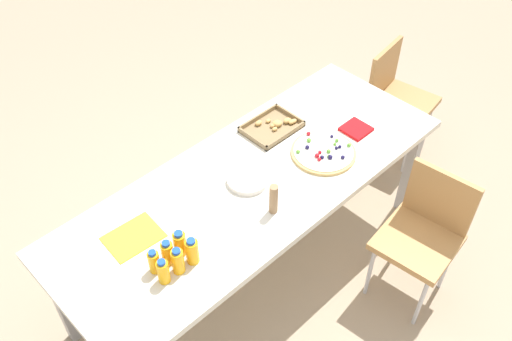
{
  "coord_description": "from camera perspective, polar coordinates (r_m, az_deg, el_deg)",
  "views": [
    {
      "loc": [
        -1.44,
        -1.49,
        2.84
      ],
      "look_at": [
        0.04,
        0.03,
        0.77
      ],
      "focal_mm": 39.08,
      "sensor_mm": 36.0,
      "label": 1
    }
  ],
  "objects": [
    {
      "name": "plate_stack",
      "position": [
        2.92,
        -0.88,
        -0.95
      ],
      "size": [
        0.22,
        0.22,
        0.03
      ],
      "color": "silver",
      "rests_on": "party_table"
    },
    {
      "name": "snack_tray",
      "position": [
        3.25,
        1.79,
        4.53
      ],
      "size": [
        0.32,
        0.24,
        0.04
      ],
      "color": "olive",
      "rests_on": "party_table"
    },
    {
      "name": "fruit_pizza",
      "position": [
        3.1,
        6.91,
        1.88
      ],
      "size": [
        0.36,
        0.36,
        0.05
      ],
      "color": "tan",
      "rests_on": "party_table"
    },
    {
      "name": "chair_end",
      "position": [
        4.07,
        14.12,
        7.66
      ],
      "size": [
        0.45,
        0.45,
        0.83
      ],
      "rotation": [
        0.0,
        0.0,
        3.29
      ],
      "color": "#B7844C",
      "rests_on": "ground_plane"
    },
    {
      "name": "paper_folder",
      "position": [
        2.74,
        -12.44,
        -6.66
      ],
      "size": [
        0.27,
        0.22,
        0.01
      ],
      "primitive_type": "cube",
      "rotation": [
        0.0,
        0.0,
        -0.06
      ],
      "color": "yellow",
      "rests_on": "party_table"
    },
    {
      "name": "juice_bottle_0",
      "position": [
        2.51,
        -9.48,
        -10.16
      ],
      "size": [
        0.05,
        0.05,
        0.14
      ],
      "color": "#FAAC14",
      "rests_on": "party_table"
    },
    {
      "name": "juice_bottle_3",
      "position": [
        2.56,
        -10.4,
        -9.17
      ],
      "size": [
        0.05,
        0.05,
        0.13
      ],
      "color": "#F9AD14",
      "rests_on": "party_table"
    },
    {
      "name": "napkin_stack",
      "position": [
        3.28,
        10.2,
        4.2
      ],
      "size": [
        0.15,
        0.15,
        0.02
      ],
      "primitive_type": "cube",
      "color": "red",
      "rests_on": "party_table"
    },
    {
      "name": "juice_bottle_5",
      "position": [
        2.6,
        -7.81,
        -7.39
      ],
      "size": [
        0.06,
        0.06,
        0.14
      ],
      "color": "#F9AC14",
      "rests_on": "party_table"
    },
    {
      "name": "chair_near_right",
      "position": [
        3.18,
        16.89,
        -5.71
      ],
      "size": [
        0.44,
        0.44,
        0.83
      ],
      "rotation": [
        0.0,
        0.0,
        1.68
      ],
      "color": "#B7844C",
      "rests_on": "ground_plane"
    },
    {
      "name": "cardboard_tube",
      "position": [
        2.73,
        1.81,
        -2.95
      ],
      "size": [
        0.04,
        0.04,
        0.17
      ],
      "primitive_type": "cylinder",
      "color": "#9E7A56",
      "rests_on": "party_table"
    },
    {
      "name": "party_table",
      "position": [
        2.99,
        -0.23,
        -1.8
      ],
      "size": [
        2.27,
        0.85,
        0.75
      ],
      "color": "silver",
      "rests_on": "ground_plane"
    },
    {
      "name": "juice_bottle_1",
      "position": [
        2.53,
        -8.01,
        -9.16
      ],
      "size": [
        0.06,
        0.06,
        0.15
      ],
      "color": "#FAAD14",
      "rests_on": "party_table"
    },
    {
      "name": "juice_bottle_4",
      "position": [
        2.58,
        -9.06,
        -8.3
      ],
      "size": [
        0.06,
        0.06,
        0.14
      ],
      "color": "#F9AC14",
      "rests_on": "party_table"
    },
    {
      "name": "juice_bottle_2",
      "position": [
        2.56,
        -6.56,
        -8.21
      ],
      "size": [
        0.06,
        0.06,
        0.15
      ],
      "color": "#FAAB14",
      "rests_on": "party_table"
    },
    {
      "name": "ground_plane",
      "position": [
        3.52,
        -0.2,
        -9.62
      ],
      "size": [
        12.0,
        12.0,
        0.0
      ],
      "primitive_type": "plane",
      "color": "tan"
    }
  ]
}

